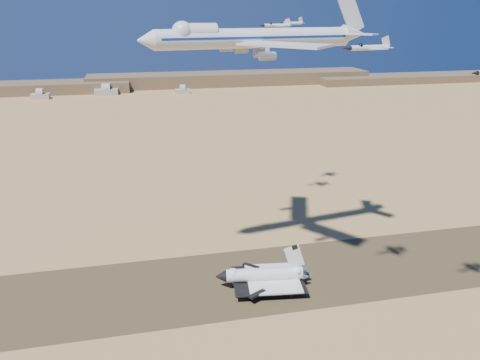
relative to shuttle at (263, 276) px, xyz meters
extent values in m
plane|color=#AA894B|center=(-23.69, 6.00, -4.88)|extent=(1200.00, 1200.00, 0.00)
cube|color=brown|center=(-23.69, 6.00, -4.85)|extent=(600.00, 50.00, 0.06)
cube|color=brown|center=(96.31, 546.00, 4.12)|extent=(420.00, 60.00, 18.00)
cube|color=brown|center=(376.31, 516.00, 0.62)|extent=(300.00, 60.00, 11.00)
cube|color=#BBB8A6|center=(-163.69, 476.00, -1.63)|extent=(22.00, 14.00, 6.50)
cube|color=#BBB8A6|center=(-83.69, 491.00, -1.13)|extent=(30.00, 15.00, 7.50)
cube|color=#BBB8A6|center=(16.31, 481.00, -2.13)|extent=(19.00, 12.50, 5.50)
cylinder|color=white|center=(0.08, -0.01, 0.69)|extent=(30.10, 8.83, 5.20)
cone|color=black|center=(-16.67, 2.08, 0.69)|extent=(4.75, 5.41, 4.94)
sphere|color=white|center=(-11.89, 1.48, 1.43)|extent=(4.82, 4.82, 4.82)
cube|color=white|center=(3.76, -0.47, -1.45)|extent=(23.01, 24.62, 0.83)
cube|color=black|center=(1.92, -0.24, -1.86)|extent=(30.38, 25.54, 0.46)
cube|color=white|center=(12.05, -1.50, 7.92)|extent=(8.62, 1.71, 10.69)
cylinder|color=gray|center=(-11.89, 1.48, -3.39)|extent=(0.33, 0.33, 2.97)
cylinder|color=black|center=(-11.89, 1.48, -4.37)|extent=(1.06, 0.54, 1.02)
cylinder|color=gray|center=(5.03, -5.30, -3.39)|extent=(0.33, 0.33, 2.97)
cylinder|color=black|center=(5.03, -5.30, -4.37)|extent=(1.06, 0.54, 1.02)
cylinder|color=gray|center=(6.18, 3.90, -3.39)|extent=(0.33, 0.33, 2.97)
cylinder|color=black|center=(6.18, 3.90, -4.37)|extent=(1.06, 0.54, 1.02)
cylinder|color=silver|center=(-0.05, 15.39, 89.57)|extent=(74.72, 18.09, 7.01)
cone|color=silver|center=(-39.59, 9.41, 89.57)|extent=(6.47, 7.75, 7.01)
sphere|color=silver|center=(-27.13, 11.29, 92.09)|extent=(7.23, 7.23, 7.23)
cube|color=silver|center=(4.74, -1.61, 88.26)|extent=(27.52, 32.27, 0.77)
cube|color=silver|center=(-0.51, 33.06, 88.26)|extent=(20.22, 34.28, 0.77)
cube|color=silver|center=(40.02, 14.26, 90.67)|extent=(12.23, 13.18, 0.55)
cube|color=silver|center=(37.89, 28.34, 90.67)|extent=(10.01, 13.42, 0.55)
cube|color=silver|center=(38.95, 21.30, 97.79)|extent=(12.47, 2.63, 15.66)
cylinder|color=gray|center=(-0.74, 5.31, 84.97)|extent=(5.84, 3.64, 2.85)
cylinder|color=gray|center=(-1.43, -4.76, 84.97)|extent=(5.84, 3.64, 2.85)
cylinder|color=gray|center=(-3.69, 24.82, 84.97)|extent=(5.84, 3.64, 2.85)
cylinder|color=gray|center=(-7.34, 34.24, 84.97)|extent=(5.84, 3.64, 2.85)
imported|color=orange|center=(7.26, -8.42, -3.90)|extent=(0.63, 0.77, 1.83)
imported|color=orange|center=(8.25, -9.49, -3.95)|extent=(0.96, 0.93, 1.75)
imported|color=orange|center=(7.18, -6.55, -4.03)|extent=(0.88, 1.04, 1.58)
cylinder|color=silver|center=(24.32, -24.36, 88.58)|extent=(13.03, 3.39, 1.51)
cone|color=black|center=(16.63, -25.49, 88.58)|extent=(2.98, 1.80, 1.40)
sphere|color=black|center=(21.11, -24.83, 89.12)|extent=(1.51, 1.51, 1.51)
cube|color=silver|center=(25.38, -24.20, 88.36)|extent=(5.00, 9.09, 0.27)
cube|color=silver|center=(29.65, -23.57, 88.58)|extent=(3.14, 5.68, 0.22)
cube|color=silver|center=(29.87, -23.54, 90.09)|extent=(3.27, 0.74, 3.65)
cone|color=black|center=(45.05, -44.76, 83.05)|extent=(2.76, 1.81, 1.27)
cylinder|color=silver|center=(22.37, 64.83, 92.67)|extent=(12.45, 2.24, 1.44)
cone|color=black|center=(14.96, 64.35, 92.67)|extent=(2.76, 1.51, 1.34)
sphere|color=black|center=(19.28, 64.63, 93.19)|extent=(1.44, 1.44, 1.44)
cube|color=silver|center=(23.40, 64.89, 92.47)|extent=(4.13, 8.47, 0.26)
cube|color=silver|center=(27.52, 65.16, 92.67)|extent=(2.60, 5.29, 0.21)
cube|color=silver|center=(27.72, 65.17, 94.12)|extent=(3.13, 0.46, 3.49)
cylinder|color=silver|center=(35.25, 80.72, 93.26)|extent=(11.59, 5.06, 1.37)
cone|color=black|center=(28.56, 78.47, 93.26)|extent=(2.82, 2.02, 1.28)
sphere|color=black|center=(32.46, 79.78, 93.75)|extent=(1.37, 1.37, 1.37)
cube|color=silver|center=(36.18, 81.03, 93.06)|extent=(5.76, 8.53, 0.25)
cube|color=silver|center=(39.90, 82.28, 93.26)|extent=(3.61, 5.34, 0.20)
cube|color=silver|center=(40.08, 82.35, 94.63)|extent=(2.89, 1.18, 3.32)
camera|label=1|loc=(-43.55, -155.61, 98.39)|focal=35.00mm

